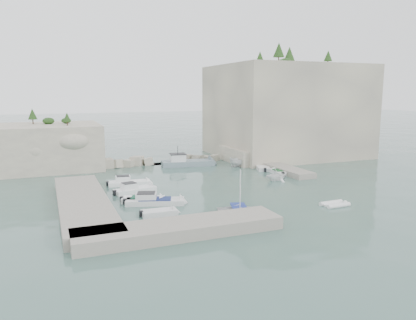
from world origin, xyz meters
name	(u,v)px	position (x,y,z in m)	size (l,w,h in m)	color
ground	(226,191)	(0.00, 0.00, 0.00)	(400.00, 400.00, 0.00)	#43655C
cliff_east	(286,111)	(23.00, 23.00, 8.50)	(26.00, 22.00, 17.00)	beige
cliff_terrace	(251,155)	(13.00, 18.00, 1.25)	(8.00, 10.00, 2.50)	beige
outcrop_west	(48,146)	(-20.00, 25.00, 3.50)	(16.00, 14.00, 7.00)	beige
quay_west	(83,203)	(-17.00, -1.00, 0.55)	(5.00, 24.00, 1.10)	#9E9689
quay_south	(180,229)	(-10.00, -12.50, 0.55)	(18.00, 4.00, 1.10)	#9E9689
ledge_east	(278,167)	(13.50, 10.00, 0.40)	(3.00, 16.00, 0.80)	#9E9689
breakwater	(168,159)	(-1.00, 22.00, 0.70)	(28.00, 3.00, 1.40)	beige
motorboat_a	(129,185)	(-10.39, 7.94, 0.00)	(5.90, 1.76, 1.40)	white
motorboat_b	(135,192)	(-10.51, 3.80, 0.00)	(5.61, 1.84, 1.40)	white
motorboat_c	(143,202)	(-10.58, -1.00, 0.00)	(5.11, 1.86, 0.70)	white
motorboat_d	(155,204)	(-9.56, -2.26, 0.00)	(6.92, 2.06, 1.40)	silver
motorboat_e	(159,215)	(-10.21, -6.39, 0.00)	(3.84, 1.57, 0.70)	silver
rowboat	(240,213)	(-2.46, -8.76, 0.00)	(3.27, 4.58, 0.95)	silver
inflatable_dinghy	(335,206)	(8.23, -10.16, 0.00)	(3.14, 1.52, 0.44)	white
tender_east_a	(276,180)	(9.11, 3.19, 0.00)	(2.96, 3.43, 1.81)	white
tender_east_b	(278,174)	(11.63, 6.95, 0.00)	(3.92, 1.34, 0.70)	white
tender_east_c	(262,169)	(11.48, 11.42, 0.00)	(5.61, 1.81, 0.70)	white
tender_east_d	(243,166)	(9.66, 14.47, 0.00)	(1.83, 4.87, 1.88)	silver
work_boat	(188,166)	(1.48, 18.55, 0.00)	(9.52, 2.81, 2.20)	slate
rowboat_mast	(240,188)	(-2.46, -8.76, 2.57)	(0.10, 0.10, 4.20)	white
vegetation	(260,60)	(17.83, 24.40, 17.93)	(53.48, 13.88, 13.40)	#1E4219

